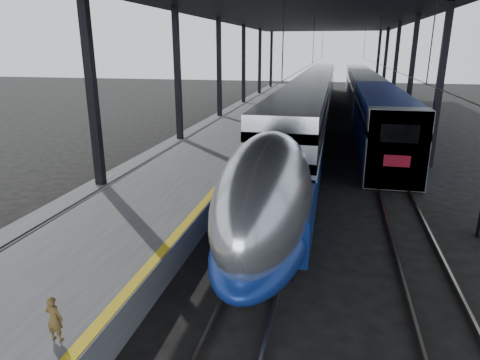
% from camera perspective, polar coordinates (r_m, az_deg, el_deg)
% --- Properties ---
extents(ground, '(160.00, 160.00, 0.00)m').
position_cam_1_polar(ground, '(13.53, -6.46, -12.53)').
color(ground, black).
rests_on(ground, ground).
extents(platform, '(6.00, 80.00, 1.00)m').
position_cam_1_polar(platform, '(32.55, -1.06, 6.28)').
color(platform, '#4C4C4F').
rests_on(platform, ground).
extents(yellow_strip, '(0.30, 80.00, 0.01)m').
position_cam_1_polar(yellow_strip, '(31.93, 3.87, 6.95)').
color(yellow_strip, gold).
rests_on(yellow_strip, platform).
extents(rails, '(6.52, 80.00, 0.16)m').
position_cam_1_polar(rails, '(31.77, 13.17, 4.78)').
color(rails, slate).
rests_on(rails, ground).
extents(canopy, '(18.00, 75.00, 9.47)m').
position_cam_1_polar(canopy, '(31.23, 9.26, 21.49)').
color(canopy, black).
rests_on(canopy, ground).
extents(tgv_train, '(2.99, 65.20, 4.28)m').
position_cam_1_polar(tgv_train, '(40.45, 9.73, 10.35)').
color(tgv_train, '#BABCC2').
rests_on(tgv_train, ground).
extents(second_train, '(2.88, 56.05, 3.96)m').
position_cam_1_polar(second_train, '(48.34, 16.28, 11.01)').
color(second_train, navy).
rests_on(second_train, ground).
extents(child, '(0.37, 0.25, 0.99)m').
position_cam_1_polar(child, '(9.75, -23.54, -16.59)').
color(child, '#503C1A').
rests_on(child, platform).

